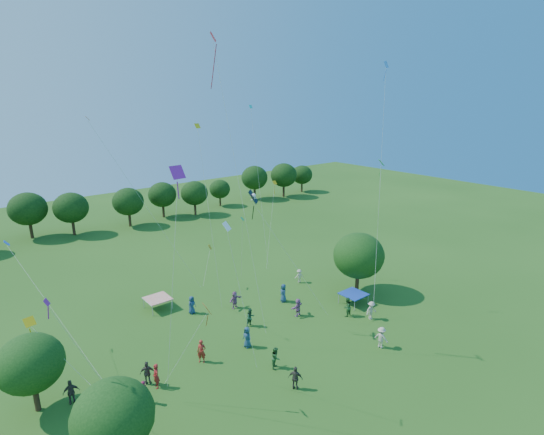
% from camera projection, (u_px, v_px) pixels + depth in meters
% --- Properties ---
extents(near_tree_west, '(4.25, 4.25, 5.48)m').
position_uv_depth(near_tree_west, '(113.00, 417.00, 21.89)').
color(near_tree_west, '#422B19').
rests_on(near_tree_west, ground).
extents(near_tree_north, '(4.09, 4.09, 5.30)m').
position_uv_depth(near_tree_north, '(30.00, 364.00, 26.44)').
color(near_tree_north, '#422B19').
rests_on(near_tree_north, ground).
extents(near_tree_east, '(5.13, 5.13, 6.39)m').
position_uv_depth(near_tree_east, '(359.00, 256.00, 42.67)').
color(near_tree_east, '#422B19').
rests_on(near_tree_east, ground).
extents(treeline, '(88.01, 8.77, 6.77)m').
position_uv_depth(treeline, '(85.00, 205.00, 62.49)').
color(treeline, '#422B19').
rests_on(treeline, ground).
extents(tent_red_stripe, '(2.20, 2.20, 1.10)m').
position_uv_depth(tent_red_stripe, '(158.00, 299.00, 40.20)').
color(tent_red_stripe, '#DB4319').
rests_on(tent_red_stripe, ground).
extents(tent_blue, '(2.20, 2.20, 1.10)m').
position_uv_depth(tent_blue, '(354.00, 294.00, 41.13)').
color(tent_blue, '#1A3CAA').
rests_on(tent_blue, ground).
extents(crowd_person_0, '(0.93, 0.65, 1.71)m').
position_uv_depth(crowd_person_0, '(192.00, 305.00, 39.36)').
color(crowd_person_0, navy).
rests_on(crowd_person_0, ground).
extents(crowd_person_1, '(0.73, 0.73, 1.69)m').
position_uv_depth(crowd_person_1, '(144.00, 392.00, 27.78)').
color(crowd_person_1, maroon).
rests_on(crowd_person_1, ground).
extents(crowd_person_2, '(0.86, 0.50, 1.68)m').
position_uv_depth(crowd_person_2, '(250.00, 318.00, 37.14)').
color(crowd_person_2, '#214D30').
rests_on(crowd_person_2, ground).
extents(crowd_person_3, '(1.19, 0.67, 1.73)m').
position_uv_depth(crowd_person_3, '(371.00, 310.00, 38.32)').
color(crowd_person_3, '#B8A693').
rests_on(crowd_person_3, ground).
extents(crowd_person_4, '(1.13, 0.90, 1.75)m').
position_uv_depth(crowd_person_4, '(147.00, 373.00, 29.64)').
color(crowd_person_4, '#453C37').
rests_on(crowd_person_4, ground).
extents(crowd_person_5, '(1.65, 0.87, 1.68)m').
position_uv_depth(crowd_person_5, '(298.00, 307.00, 38.96)').
color(crowd_person_5, '#92558E').
rests_on(crowd_person_5, ground).
extents(crowd_person_6, '(0.52, 0.89, 1.75)m').
position_uv_depth(crowd_person_6, '(247.00, 337.00, 34.05)').
color(crowd_person_6, navy).
rests_on(crowd_person_6, ground).
extents(crowd_person_7, '(0.49, 0.71, 1.80)m').
position_uv_depth(crowd_person_7, '(156.00, 376.00, 29.27)').
color(crowd_person_7, maroon).
rests_on(crowd_person_7, ground).
extents(crowd_person_8, '(0.91, 0.88, 1.67)m').
position_uv_depth(crowd_person_8, '(276.00, 357.00, 31.46)').
color(crowd_person_8, '#255628').
rests_on(crowd_person_8, ground).
extents(crowd_person_9, '(1.07, 0.75, 1.49)m').
position_uv_depth(crowd_person_9, '(299.00, 276.00, 45.99)').
color(crowd_person_9, '#C2B39B').
rests_on(crowd_person_9, ground).
extents(crowd_person_10, '(0.96, 1.10, 1.74)m').
position_uv_depth(crowd_person_10, '(296.00, 378.00, 29.12)').
color(crowd_person_10, '#3F3A32').
rests_on(crowd_person_10, ground).
extents(crowd_person_11, '(1.66, 0.86, 1.69)m').
position_uv_depth(crowd_person_11, '(235.00, 300.00, 40.40)').
color(crowd_person_11, '#844D7C').
rests_on(crowd_person_11, ground).
extents(crowd_person_12, '(0.81, 1.03, 1.85)m').
position_uv_depth(crowd_person_12, '(283.00, 293.00, 41.61)').
color(crowd_person_12, navy).
rests_on(crowd_person_12, ground).
extents(crowd_person_13, '(0.80, 0.80, 1.85)m').
position_uv_depth(crowd_person_13, '(202.00, 351.00, 32.07)').
color(crowd_person_13, maroon).
rests_on(crowd_person_13, ground).
extents(crowd_person_14, '(0.94, 0.57, 1.82)m').
position_uv_depth(crowd_person_14, '(347.00, 307.00, 38.88)').
color(crowd_person_14, '#265A28').
rests_on(crowd_person_14, ground).
extents(crowd_person_15, '(0.73, 1.25, 1.80)m').
position_uv_depth(crowd_person_15, '(381.00, 338.00, 33.96)').
color(crowd_person_15, '#BAAB95').
rests_on(crowd_person_15, ground).
extents(crowd_person_16, '(1.09, 0.64, 1.74)m').
position_uv_depth(crowd_person_16, '(71.00, 392.00, 27.74)').
color(crowd_person_16, '#413934').
rests_on(crowd_person_16, ground).
extents(pirate_kite, '(5.50, 4.71, 11.00)m').
position_uv_depth(pirate_kite, '(255.00, 199.00, 33.84)').
color(pirate_kite, black).
extents(red_high_kite, '(2.36, 3.51, 22.42)m').
position_uv_depth(red_high_kite, '(224.00, 101.00, 29.87)').
color(red_high_kite, red).
extents(small_kite_0, '(2.37, 2.66, 6.01)m').
position_uv_depth(small_kite_0, '(203.00, 317.00, 26.08)').
color(small_kite_0, red).
extents(small_kite_1, '(3.16, 5.22, 4.65)m').
position_uv_depth(small_kite_1, '(37.00, 331.00, 26.93)').
color(small_kite_1, yellow).
extents(small_kite_2, '(0.76, 2.15, 16.08)m').
position_uv_depth(small_kite_2, '(204.00, 178.00, 35.59)').
color(small_kite_2, gold).
extents(small_kite_3, '(1.80, 2.88, 7.48)m').
position_uv_depth(small_kite_3, '(242.00, 234.00, 40.19)').
color(small_kite_3, '#1C9B4E').
extents(small_kite_4, '(0.52, 0.93, 20.88)m').
position_uv_depth(small_kite_4, '(383.00, 129.00, 34.48)').
color(small_kite_4, blue).
extents(small_kite_5, '(3.35, 2.23, 8.68)m').
position_uv_depth(small_kite_5, '(65.00, 330.00, 22.00)').
color(small_kite_5, '#AB1C89').
extents(small_kite_6, '(3.06, 1.21, 11.30)m').
position_uv_depth(small_kite_6, '(233.00, 256.00, 25.17)').
color(small_kite_6, white).
extents(small_kite_7, '(0.44, 2.65, 17.37)m').
position_uv_depth(small_kite_7, '(257.00, 165.00, 44.55)').
color(small_kite_7, '#0DBBC3').
extents(small_kite_8, '(9.03, 0.55, 16.76)m').
position_uv_depth(small_kite_8, '(131.00, 183.00, 35.40)').
color(small_kite_8, '#F0510E').
extents(small_kite_9, '(3.91, 3.15, 8.90)m').
position_uv_depth(small_kite_9, '(273.00, 197.00, 48.29)').
color(small_kite_9, '#CE990A').
extents(small_kite_10, '(2.33, 2.06, 3.42)m').
position_uv_depth(small_kite_10, '(209.00, 251.00, 43.75)').
color(small_kite_10, orange).
extents(small_kite_11, '(2.20, 1.97, 12.84)m').
position_uv_depth(small_kite_11, '(380.00, 184.00, 37.60)').
color(small_kite_11, '#1A8F30').
extents(small_kite_12, '(3.11, 12.76, 7.63)m').
position_uv_depth(small_kite_12, '(29.00, 275.00, 31.01)').
color(small_kite_12, blue).
extents(small_kite_13, '(0.80, 2.95, 14.77)m').
position_uv_depth(small_kite_13, '(176.00, 209.00, 22.64)').
color(small_kite_13, '#A01A9B').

